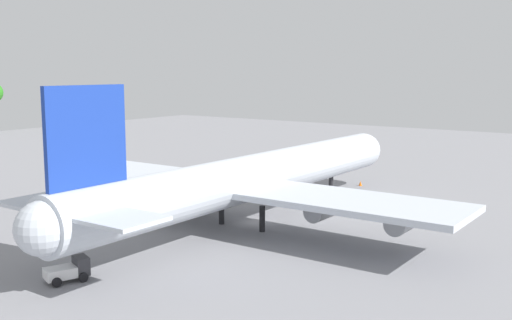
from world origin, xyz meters
TOP-DOWN VIEW (x-y plane):
  - ground_plane at (0.00, 0.00)m, footprint 268.40×268.40m
  - cargo_airplane at (-0.53, 0.00)m, footprint 67.10×54.77m
  - catering_truck at (-27.40, 1.54)m, footprint 4.30×3.40m
  - safety_cone_nose at (30.20, 0.03)m, footprint 0.57×0.57m

SIDE VIEW (x-z plane):
  - ground_plane at x=0.00m, z-range 0.00..0.00m
  - safety_cone_nose at x=30.20m, z-range 0.00..0.81m
  - catering_truck at x=-27.40m, z-range -0.04..2.07m
  - cargo_airplane at x=-0.53m, z-range -3.06..14.76m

